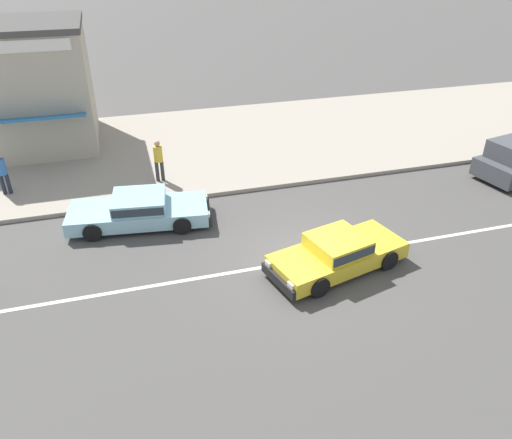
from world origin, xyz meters
name	(u,v)px	position (x,y,z in m)	size (l,w,h in m)	color
ground_plane	(309,259)	(0.00, 0.00, 0.00)	(160.00, 160.00, 0.00)	#4C4947
lane_centre_stripe	(309,259)	(0.00, 0.00, 0.00)	(50.40, 0.14, 0.01)	silver
kerb_strip	(233,142)	(0.00, 9.81, 0.07)	(68.00, 10.00, 0.15)	#9E9384
sedan_pale_blue_1	(140,210)	(-4.73, 3.58, 0.54)	(4.88, 2.36, 1.06)	#93C6D6
sedan_yellow_2	(337,253)	(0.60, -0.62, 0.53)	(4.43, 2.60, 1.06)	yellow
pedestrian_near_clock	(2,171)	(-9.32, 6.90, 1.08)	(0.34, 0.34, 1.60)	#232838
pedestrian_mid_kerb	(158,158)	(-3.72, 6.45, 1.12)	(0.34, 0.34, 1.66)	#333338
shopfront_corner_warung	(32,85)	(-8.40, 11.93, 2.79)	(4.95, 5.81, 5.27)	#B2A893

